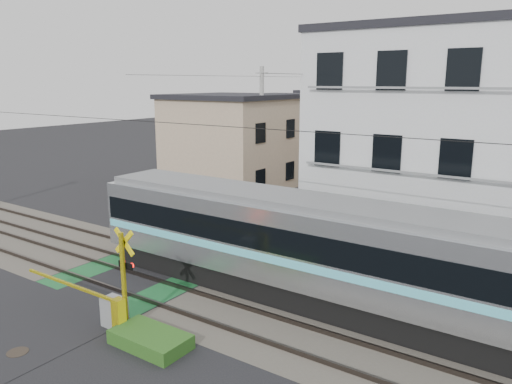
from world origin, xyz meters
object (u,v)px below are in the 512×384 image
Objects in this scene: crossing_signal_far at (165,221)px; pedestrian at (387,158)px; manhole_cover at (18,352)px; apartment_block at (449,141)px; crossing_signal_near at (114,305)px.

crossing_signal_far is 23.54m from pedestrian.
pedestrian is at bearing 93.40° from manhole_cover.
crossing_signal_near is at bearing -114.22° from apartment_block.
apartment_block is 17.69m from manhole_cover.
crossing_signal_near reaches higher than pedestrian.
apartment_block is (5.91, 13.15, 3.94)m from crossing_signal_near.
pedestrian is at bearing 95.67° from crossing_signal_near.
crossing_signal_near is at bearing 104.17° from pedestrian.
manhole_cover is at bearing -114.04° from crossing_signal_near.
manhole_cover is (-1.08, -2.42, -0.70)m from crossing_signal_near.
crossing_signal_far is 10.58m from manhole_cover.
crossing_signal_near is 8.95m from crossing_signal_far.
pedestrian is at bearing 116.99° from apartment_block.
apartment_block is at bearing 65.78° from crossing_signal_near.
crossing_signal_far reaches higher than manhole_cover.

